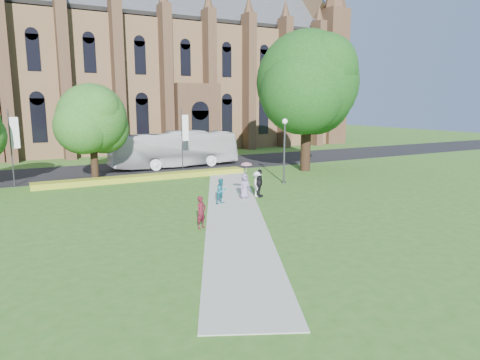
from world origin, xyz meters
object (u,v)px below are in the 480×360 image
pedestrian_0 (201,212)px  streetlamp (284,143)px  tour_coach (175,149)px  large_tree (307,82)px

pedestrian_0 → streetlamp: bearing=12.3°
tour_coach → large_tree: bearing=-130.1°
tour_coach → streetlamp: bearing=-161.0°
pedestrian_0 → large_tree: bearing=12.5°
tour_coach → pedestrian_0: bearing=161.7°
streetlamp → pedestrian_0: size_ratio=3.12×
streetlamp → tour_coach: (-4.86, 12.58, -1.45)m
large_tree → tour_coach: 14.67m
large_tree → streetlamp: bearing=-140.7°
large_tree → tour_coach: size_ratio=1.01×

